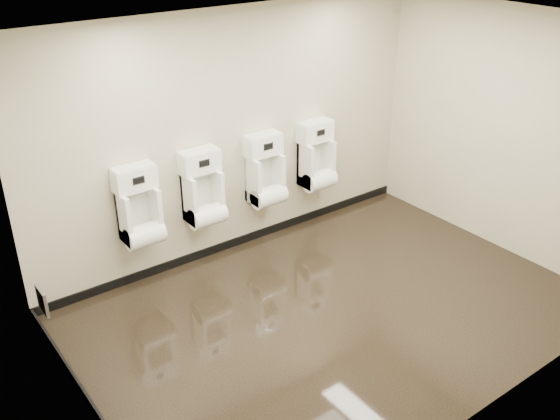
# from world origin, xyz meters

# --- Properties ---
(ground) EXTENTS (5.00, 3.50, 0.00)m
(ground) POSITION_xyz_m (0.00, 0.00, 0.00)
(ground) COLOR black
(ground) RESTS_ON ground
(ceiling) EXTENTS (5.00, 3.50, 0.00)m
(ceiling) POSITION_xyz_m (0.00, 0.00, 2.80)
(ceiling) COLOR silver
(back_wall) EXTENTS (5.00, 0.02, 2.80)m
(back_wall) POSITION_xyz_m (0.00, 1.75, 1.40)
(back_wall) COLOR #BBB193
(back_wall) RESTS_ON ground
(front_wall) EXTENTS (5.00, 0.02, 2.80)m
(front_wall) POSITION_xyz_m (0.00, -1.75, 1.40)
(front_wall) COLOR #BBB193
(front_wall) RESTS_ON ground
(left_wall) EXTENTS (0.02, 3.50, 2.80)m
(left_wall) POSITION_xyz_m (-2.50, 0.00, 1.40)
(left_wall) COLOR #BBB193
(left_wall) RESTS_ON ground
(right_wall) EXTENTS (0.02, 3.50, 2.80)m
(right_wall) POSITION_xyz_m (2.50, 0.00, 1.40)
(right_wall) COLOR #BBB193
(right_wall) RESTS_ON ground
(tile_overlay_left) EXTENTS (0.01, 3.50, 2.80)m
(tile_overlay_left) POSITION_xyz_m (-2.50, 0.00, 1.40)
(tile_overlay_left) COLOR white
(tile_overlay_left) RESTS_ON ground
(skirting_back) EXTENTS (5.00, 0.02, 0.10)m
(skirting_back) POSITION_xyz_m (0.00, 1.74, 0.05)
(skirting_back) COLOR black
(skirting_back) RESTS_ON ground
(skirting_left) EXTENTS (0.02, 3.50, 0.10)m
(skirting_left) POSITION_xyz_m (-2.49, 0.00, 0.05)
(skirting_left) COLOR black
(skirting_left) RESTS_ON ground
(access_panel) EXTENTS (0.04, 0.25, 0.25)m
(access_panel) POSITION_xyz_m (-2.48, 1.20, 0.50)
(access_panel) COLOR #9E9EA3
(access_panel) RESTS_ON left_wall
(urinal_0) EXTENTS (0.45, 0.34, 0.84)m
(urinal_0) POSITION_xyz_m (-1.29, 1.60, 0.88)
(urinal_0) COLOR white
(urinal_0) RESTS_ON back_wall
(urinal_1) EXTENTS (0.45, 0.34, 0.84)m
(urinal_1) POSITION_xyz_m (-0.54, 1.60, 0.88)
(urinal_1) COLOR white
(urinal_1) RESTS_ON back_wall
(urinal_2) EXTENTS (0.45, 0.34, 0.84)m
(urinal_2) POSITION_xyz_m (0.30, 1.60, 0.88)
(urinal_2) COLOR white
(urinal_2) RESTS_ON back_wall
(urinal_3) EXTENTS (0.45, 0.34, 0.84)m
(urinal_3) POSITION_xyz_m (1.07, 1.60, 0.88)
(urinal_3) COLOR white
(urinal_3) RESTS_ON back_wall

